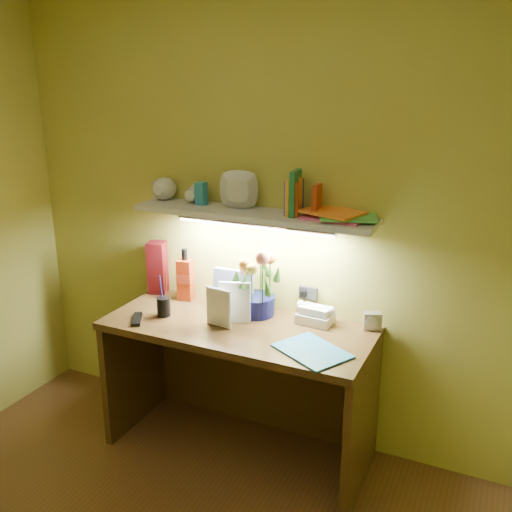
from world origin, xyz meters
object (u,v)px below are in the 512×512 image
(flower_bouquet, at_px, (256,282))
(telephone, at_px, (316,313))
(desk_clock, at_px, (372,321))
(whisky_bottle, at_px, (185,274))
(desk, at_px, (238,389))

(flower_bouquet, relative_size, telephone, 2.03)
(desk_clock, relative_size, whisky_bottle, 0.30)
(flower_bouquet, xyz_separation_m, desk_clock, (0.62, 0.07, -0.14))
(whisky_bottle, bearing_deg, flower_bouquet, -3.31)
(flower_bouquet, distance_m, telephone, 0.36)
(telephone, xyz_separation_m, whisky_bottle, (-0.79, 0.00, 0.10))
(telephone, bearing_deg, flower_bouquet, -171.64)
(desk, relative_size, flower_bouquet, 3.86)
(flower_bouquet, relative_size, desk_clock, 4.01)
(desk, xyz_separation_m, telephone, (0.36, 0.20, 0.43))
(telephone, bearing_deg, whisky_bottle, -175.93)
(flower_bouquet, bearing_deg, desk, -98.01)
(flower_bouquet, relative_size, whisky_bottle, 1.20)
(flower_bouquet, height_order, telephone, flower_bouquet)
(desk, distance_m, flower_bouquet, 0.58)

